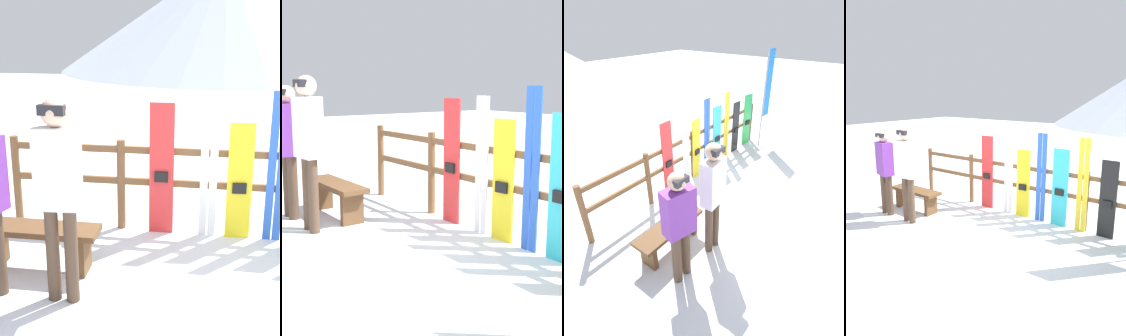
{
  "view_description": "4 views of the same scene",
  "coord_description": "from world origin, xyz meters",
  "views": [
    {
      "loc": [
        -0.24,
        -3.52,
        2.36
      ],
      "look_at": [
        -0.96,
        0.83,
        1.02
      ],
      "focal_mm": 50.0,
      "sensor_mm": 36.0,
      "label": 1
    },
    {
      "loc": [
        3.59,
        -2.06,
        1.72
      ],
      "look_at": [
        -0.26,
        0.72,
        0.87
      ],
      "focal_mm": 50.0,
      "sensor_mm": 36.0,
      "label": 2
    },
    {
      "loc": [
        -3.99,
        -1.74,
        3.21
      ],
      "look_at": [
        -0.69,
        0.8,
        0.81
      ],
      "focal_mm": 28.0,
      "sensor_mm": 36.0,
      "label": 3
    },
    {
      "loc": [
        3.25,
        -3.81,
        2.45
      ],
      "look_at": [
        -0.46,
        1.06,
        1.02
      ],
      "focal_mm": 35.0,
      "sensor_mm": 36.0,
      "label": 4
    }
  ],
  "objects": [
    {
      "name": "bench",
      "position": [
        -1.92,
        0.52,
        0.33
      ],
      "size": [
        1.2,
        0.36,
        0.46
      ],
      "color": "brown",
      "rests_on": "ground"
    },
    {
      "name": "ski_pair_white",
      "position": [
        -0.29,
        1.59,
        0.8
      ],
      "size": [
        0.19,
        0.02,
        1.59
      ],
      "color": "white",
      "rests_on": "ground"
    },
    {
      "name": "snowboard_yellow",
      "position": [
        0.06,
        1.58,
        0.67
      ],
      "size": [
        0.28,
        0.08,
        1.36
      ],
      "color": "yellow",
      "rests_on": "ground"
    },
    {
      "name": "person_purple",
      "position": [
        -2.2,
        0.02,
        1.01
      ],
      "size": [
        0.44,
        0.31,
        1.71
      ],
      "color": "#4C3828",
      "rests_on": "ground"
    },
    {
      "name": "person_white",
      "position": [
        -1.51,
        0.01,
        1.1
      ],
      "size": [
        0.39,
        0.24,
        1.82
      ],
      "color": "#4C3828",
      "rests_on": "ground"
    },
    {
      "name": "snowboard_green",
      "position": [
        2.31,
        1.58,
        0.71
      ],
      "size": [
        0.31,
        0.1,
        1.43
      ],
      "color": "green",
      "rests_on": "ground"
    },
    {
      "name": "snowboard_red",
      "position": [
        -0.83,
        1.58,
        0.77
      ],
      "size": [
        0.28,
        0.06,
        1.55
      ],
      "color": "red",
      "rests_on": "ground"
    },
    {
      "name": "ski_pair_yellow",
      "position": [
        1.26,
        1.59,
        0.85
      ],
      "size": [
        0.19,
        0.02,
        1.69
      ],
      "color": "yellow",
      "rests_on": "ground"
    },
    {
      "name": "ski_pair_blue",
      "position": [
        0.45,
        1.59,
        0.85
      ],
      "size": [
        0.2,
        0.02,
        1.71
      ],
      "color": "blue",
      "rests_on": "ground"
    },
    {
      "name": "snowboard_black_stripe",
      "position": [
        1.71,
        1.58,
        0.67
      ],
      "size": [
        0.29,
        0.06,
        1.35
      ],
      "color": "black",
      "rests_on": "ground"
    },
    {
      "name": "fence",
      "position": [
        0.0,
        1.64,
        0.66
      ],
      "size": [
        5.36,
        0.1,
        1.1
      ],
      "color": "brown",
      "rests_on": "ground"
    },
    {
      "name": "snowboard_cyan",
      "position": [
        0.84,
        1.58,
        0.72
      ],
      "size": [
        0.31,
        0.06,
        1.45
      ],
      "color": "#2DBFCC",
      "rests_on": "ground"
    },
    {
      "name": "rental_flag",
      "position": [
        2.54,
        1.2,
        1.55
      ],
      "size": [
        0.4,
        0.04,
        2.55
      ],
      "color": "#99999E",
      "rests_on": "ground"
    },
    {
      "name": "ground_plane",
      "position": [
        0.0,
        0.0,
        0.0
      ],
      "size": [
        40.0,
        40.0,
        0.0
      ],
      "primitive_type": "plane",
      "color": "white"
    }
  ]
}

